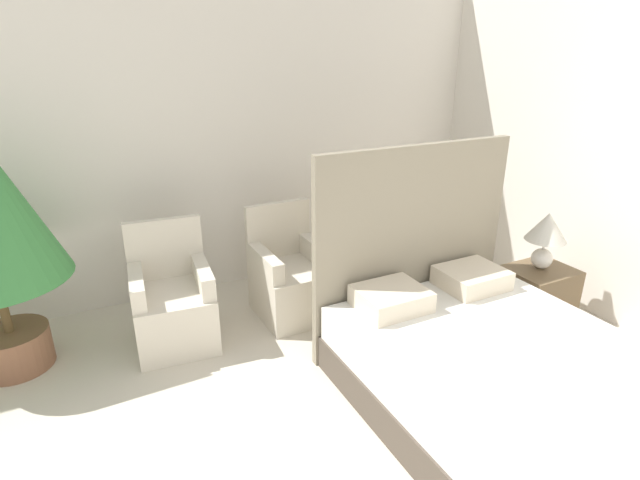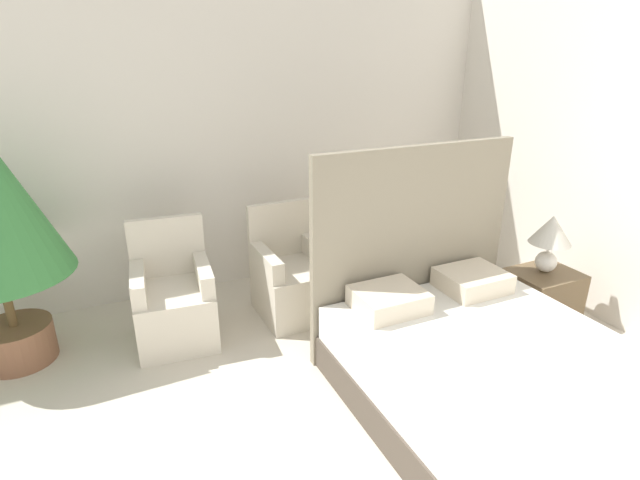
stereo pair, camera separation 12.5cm
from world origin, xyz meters
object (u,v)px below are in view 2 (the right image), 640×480
object	(u,v)px
nightstand	(541,298)
armchair_near_window_right	(293,282)
table_lamp	(551,235)
bed	(504,380)
armchair_near_window_left	(175,305)

from	to	relation	value
nightstand	armchair_near_window_right	bearing A→B (deg)	150.11
nightstand	table_lamp	world-z (taller)	table_lamp
bed	armchair_near_window_left	xyz separation A→B (m)	(-1.63, 1.76, 0.00)
bed	armchair_near_window_right	bearing A→B (deg)	110.27
bed	armchair_near_window_left	world-z (taller)	bed
bed	table_lamp	distance (m)	1.44
armchair_near_window_right	table_lamp	world-z (taller)	table_lamp
nightstand	table_lamp	distance (m)	0.54
bed	nightstand	world-z (taller)	bed
armchair_near_window_left	armchair_near_window_right	size ratio (longest dim) A/B	1.00
armchair_near_window_left	nightstand	distance (m)	2.92
nightstand	bed	bearing A→B (deg)	-146.43
bed	table_lamp	size ratio (longest dim) A/B	4.78
armchair_near_window_left	table_lamp	xyz separation A→B (m)	(2.75, -0.99, 0.48)
bed	table_lamp	bearing A→B (deg)	34.23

